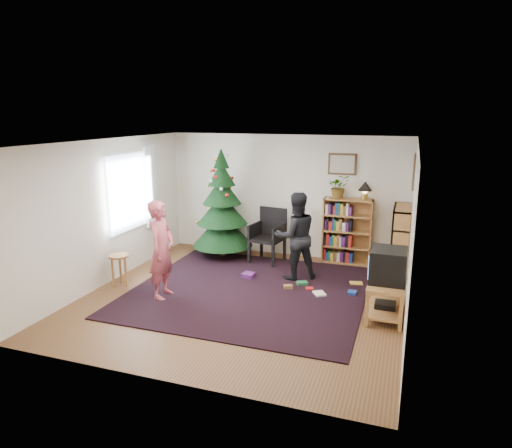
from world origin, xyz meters
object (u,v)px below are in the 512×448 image
(picture_right, at_px, (414,171))
(christmas_tree, at_px, (222,212))
(armchair, at_px, (269,233))
(table_lamp, at_px, (365,187))
(bookshelf_right, at_px, (400,242))
(person_by_chair, at_px, (296,236))
(stool, at_px, (119,262))
(tv_stand, at_px, (386,295))
(picture_back, at_px, (342,164))
(potted_plant, at_px, (339,187))
(bookshelf_back, at_px, (347,230))
(crt_tv, at_px, (388,265))
(person_standing, at_px, (162,250))

(picture_right, distance_m, christmas_tree, 3.79)
(armchair, bearing_deg, table_lamp, 21.24)
(bookshelf_right, xyz_separation_m, person_by_chair, (-1.76, -0.71, 0.13))
(bookshelf_right, relative_size, stool, 2.32)
(tv_stand, relative_size, table_lamp, 2.62)
(picture_back, bearing_deg, bookshelf_right, -27.64)
(armchair, bearing_deg, person_by_chair, -38.08)
(tv_stand, height_order, table_lamp, table_lamp)
(bookshelf_right, distance_m, potted_plant, 1.57)
(picture_right, relative_size, stool, 1.07)
(bookshelf_back, bearing_deg, picture_back, 141.57)
(crt_tv, distance_m, person_standing, 3.49)
(picture_right, height_order, potted_plant, picture_right)
(armchair, bearing_deg, bookshelf_right, 6.86)
(picture_back, relative_size, bookshelf_back, 0.42)
(picture_right, height_order, table_lamp, picture_right)
(tv_stand, height_order, crt_tv, crt_tv)
(crt_tv, bearing_deg, bookshelf_right, 86.13)
(crt_tv, relative_size, person_standing, 0.35)
(christmas_tree, bearing_deg, picture_right, -2.93)
(bookshelf_back, height_order, person_by_chair, person_by_chair)
(table_lamp, bearing_deg, picture_back, 163.98)
(picture_right, xyz_separation_m, person_by_chair, (-1.90, -0.61, -1.16))
(bookshelf_back, xyz_separation_m, person_standing, (-2.57, -2.71, 0.13))
(armchair, relative_size, potted_plant, 2.35)
(table_lamp, bearing_deg, person_by_chair, -130.93)
(picture_right, height_order, bookshelf_right, picture_right)
(picture_right, relative_size, bookshelf_right, 0.46)
(picture_back, relative_size, person_standing, 0.34)
(stool, bearing_deg, table_lamp, 33.55)
(picture_back, xyz_separation_m, bookshelf_right, (1.19, -0.62, -1.29))
(person_by_chair, relative_size, table_lamp, 4.47)
(tv_stand, xyz_separation_m, person_by_chair, (-1.64, 1.10, 0.47))
(picture_back, bearing_deg, table_lamp, -16.02)
(tv_stand, xyz_separation_m, person_standing, (-3.47, -0.41, 0.47))
(picture_right, bearing_deg, table_lamp, 145.39)
(bookshelf_back, height_order, bookshelf_right, same)
(person_by_chair, xyz_separation_m, table_lamp, (1.04, 1.20, 0.75))
(bookshelf_back, bearing_deg, stool, -144.26)
(tv_stand, height_order, stool, stool)
(picture_right, bearing_deg, bookshelf_back, 152.94)
(bookshelf_back, relative_size, tv_stand, 1.40)
(bookshelf_right, bearing_deg, tv_stand, 176.22)
(armchair, xyz_separation_m, stool, (-2.02, -2.16, -0.15))
(picture_right, xyz_separation_m, armchair, (-2.65, 0.21, -1.37))
(christmas_tree, distance_m, tv_stand, 3.94)
(table_lamp, bearing_deg, person_standing, -136.58)
(bookshelf_back, xyz_separation_m, person_by_chair, (-0.74, -1.20, 0.13))
(christmas_tree, relative_size, bookshelf_back, 1.73)
(potted_plant, bearing_deg, picture_back, 77.52)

